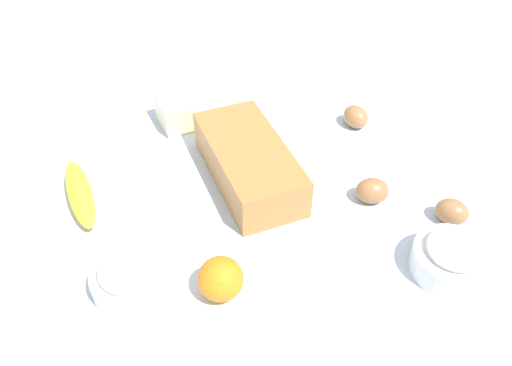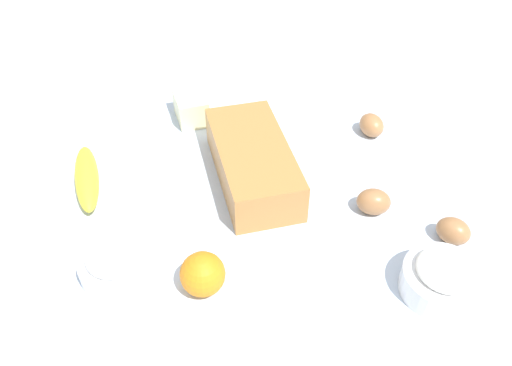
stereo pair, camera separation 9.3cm
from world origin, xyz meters
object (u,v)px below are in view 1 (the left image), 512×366
Objects in this scene: banana at (80,193)px; orange_fruit at (221,279)px; flour_bowl at (452,257)px; egg_beside_bowl at (452,212)px; egg_loose at (372,191)px; butter_block at (175,113)px; loaf_pan at (249,162)px; egg_near_butter at (356,117)px; sugar_bowl at (130,276)px.

orange_fruit is at bearing 25.47° from banana.
flour_bowl is 2.18× the size of egg_beside_bowl.
butter_block is at bearing -148.93° from egg_loose.
egg_near_butter is (-0.05, 0.28, -0.02)m from loaf_pan.
egg_loose reaches higher than egg_near_butter.
egg_beside_bowl is at bearing 41.06° from egg_loose.
flour_bowl is at bearing -13.79° from egg_near_butter.
sugar_bowl is (0.15, -0.28, -0.01)m from loaf_pan.
egg_near_butter is (-0.27, 0.44, -0.01)m from orange_fruit.
egg_near_butter is 0.32m from egg_beside_bowl.
orange_fruit is 0.78× the size of butter_block.
flour_bowl is 0.66× the size of banana.
butter_block is at bearing -159.76° from loaf_pan.
butter_block is at bearing -146.58° from egg_beside_bowl.
flour_bowl reaches higher than egg_loose.
egg_beside_bowl is (0.04, 0.42, -0.01)m from orange_fruit.
butter_block is (-0.38, 0.22, 0.00)m from sugar_bowl.
loaf_pan is at bearing 74.60° from banana.
butter_block reaches higher than egg_beside_bowl.
egg_near_butter is (-0.20, 0.56, -0.00)m from sugar_bowl.
orange_fruit is (0.07, 0.12, 0.01)m from sugar_bowl.
butter_block is 0.60m from egg_beside_bowl.
orange_fruit is at bearing -95.78° from egg_beside_bowl.
banana is 3.13× the size of egg_loose.
flour_bowl reaches higher than sugar_bowl.
orange_fruit is 1.16× the size of egg_loose.
sugar_bowl is 0.60m from egg_near_butter.
egg_near_butter reaches higher than egg_beside_bowl.
sugar_bowl is at bearing -121.64° from orange_fruit.
sugar_bowl is 0.45m from egg_loose.
orange_fruit is 0.34m from egg_loose.
egg_near_butter is at bearing 121.58° from orange_fruit.
orange_fruit is at bearing -11.85° from butter_block.
butter_block is (-0.15, 0.24, 0.01)m from banana.
flour_bowl is (0.35, 0.19, -0.01)m from loaf_pan.
egg_near_butter is at bearing 109.38° from sugar_bowl.
egg_beside_bowl is (-0.08, 0.08, -0.01)m from flour_bowl.
egg_loose is (0.39, 0.24, -0.01)m from butter_block.
loaf_pan is 4.78× the size of egg_near_butter.
flour_bowl is 1.78× the size of orange_fruit.
flour_bowl is at bearing 48.66° from banana.
orange_fruit reaches higher than banana.
loaf_pan is 4.79× the size of egg_loose.
egg_beside_bowl is (0.35, 0.57, 0.00)m from banana.
flour_bowl is 0.65m from banana.
loaf_pan is 0.27m from orange_fruit.
sugar_bowl is (-0.20, -0.47, -0.00)m from flour_bowl.
egg_beside_bowl is (0.12, 0.54, -0.00)m from sugar_bowl.
sugar_bowl reaches higher than egg_beside_bowl.
egg_loose is (-0.11, -0.09, 0.00)m from egg_beside_bowl.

